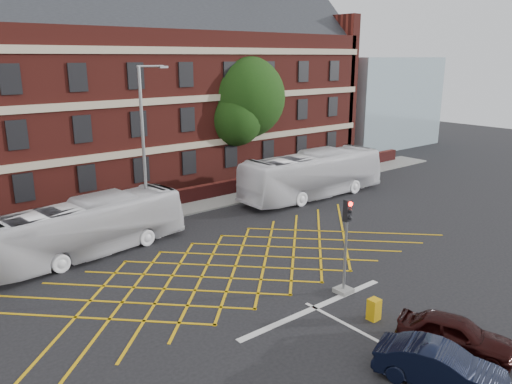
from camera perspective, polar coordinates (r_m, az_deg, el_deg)
ground at (r=23.68m, az=0.58°, el=-9.99°), size 120.00×120.00×0.00m
victorian_building at (r=40.98m, az=-19.53°, el=11.24°), size 51.00×12.17×20.40m
boundary_wall at (r=33.87m, az=-13.60°, el=-1.56°), size 56.00×0.50×1.10m
far_pavement at (r=33.15m, az=-12.79°, el=-2.77°), size 60.00×3.00×0.12m
glass_block at (r=60.86m, az=12.92°, el=10.07°), size 14.00×10.00×10.00m
box_junction_hatching at (r=25.10m, az=-2.37°, el=-8.46°), size 8.22×8.22×0.02m
stop_line at (r=21.38m, az=6.73°, el=-13.01°), size 8.00×0.30×0.02m
bus_left at (r=27.41m, az=-18.72°, el=-3.88°), size 10.95×3.83×2.99m
bus_right at (r=36.91m, az=6.53°, el=1.98°), size 12.16×3.04×3.38m
car_navy at (r=17.62m, az=20.29°, el=-18.19°), size 2.73×4.26×1.33m
car_maroon at (r=19.49m, az=21.78°, el=-14.86°), size 2.91×4.25×1.34m
deciduous_tree at (r=42.43m, az=-1.46°, el=10.12°), size 7.35×6.96×10.28m
traffic_light_near at (r=22.11m, az=10.16°, el=-7.14°), size 0.70×0.70×4.27m
street_lamp at (r=29.15m, az=-12.43°, el=1.55°), size 2.25×1.00×9.63m
utility_cabinet at (r=20.76m, az=13.32°, el=-12.92°), size 0.45×0.41×0.88m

